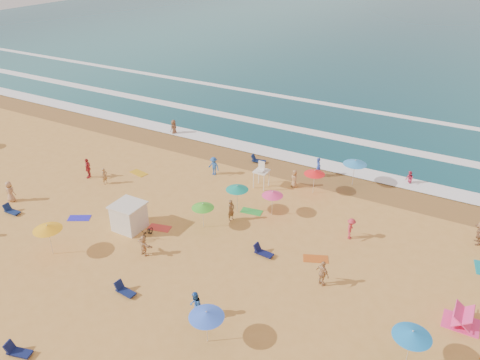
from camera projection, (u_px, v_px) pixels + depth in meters
The scene contains 13 objects.
ground at pixel (205, 232), 35.07m from camera, with size 220.00×220.00×0.00m, color gold.
ocean at pixel (419, 36), 99.74m from camera, with size 220.00×140.00×0.18m, color #0C4756.
wet_sand at pixel (276, 167), 44.69m from camera, with size 220.00×220.00×0.00m, color olive.
surf_foam at pixel (310, 135), 51.44m from camera, with size 200.00×18.70×0.05m.
cabana at pixel (129, 217), 35.00m from camera, with size 2.00×2.00×2.00m, color silver.
cabana_roof at pixel (127, 205), 34.49m from camera, with size 2.20×2.20×0.12m, color silver.
bicycle at pixel (147, 233), 34.23m from camera, with size 0.53×1.52×0.80m, color black.
lifeguard_stand at pixel (261, 176), 40.68m from camera, with size 1.20×1.20×2.10m, color white, non-canonical shape.
beach_umbrellas at pixel (234, 222), 32.36m from camera, with size 55.04×30.65×0.73m.
loungers at pixel (265, 273), 30.59m from camera, with size 44.85×27.81×0.34m.
towels at pixel (201, 250), 33.04m from camera, with size 44.72×18.07×0.03m.
popup_tents at pixel (479, 287), 28.71m from camera, with size 3.33×7.95×1.20m.
beachgoers at pixel (251, 203), 37.18m from camera, with size 39.92×25.19×2.15m.
Camera 1 is at (16.45, -24.12, 19.98)m, focal length 35.00 mm.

